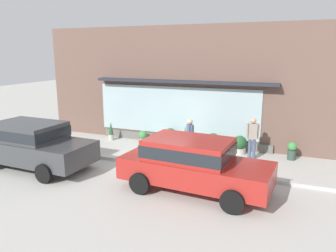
{
  "coord_description": "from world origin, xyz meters",
  "views": [
    {
      "loc": [
        4.79,
        -10.52,
        4.07
      ],
      "look_at": [
        0.04,
        1.2,
        1.21
      ],
      "focal_mm": 34.69,
      "sensor_mm": 36.0,
      "label": 1
    }
  ],
  "objects_px": {
    "pedestrian_with_handbag": "(190,136)",
    "parked_car_dark_gray": "(31,143)",
    "parked_car_red": "(192,162)",
    "potted_plant_low_front": "(292,150)",
    "potted_plant_window_right": "(170,136)",
    "potted_plant_corner_tall": "(111,131)",
    "potted_plant_doorstep": "(213,141)",
    "fire_hydrant": "(198,153)",
    "pedestrian_passerby": "(253,135)",
    "potted_plant_window_center": "(240,145)",
    "potted_plant_by_entrance": "(185,137)",
    "potted_plant_near_hydrant": "(143,136)"
  },
  "relations": [
    {
      "from": "pedestrian_with_handbag",
      "to": "parked_car_dark_gray",
      "type": "height_order",
      "value": "parked_car_dark_gray"
    },
    {
      "from": "parked_car_red",
      "to": "potted_plant_low_front",
      "type": "distance_m",
      "value": 5.02
    },
    {
      "from": "pedestrian_with_handbag",
      "to": "potted_plant_window_right",
      "type": "height_order",
      "value": "pedestrian_with_handbag"
    },
    {
      "from": "potted_plant_corner_tall",
      "to": "potted_plant_doorstep",
      "type": "bearing_deg",
      "value": 2.05
    },
    {
      "from": "fire_hydrant",
      "to": "potted_plant_doorstep",
      "type": "xyz_separation_m",
      "value": [
        0.05,
        2.0,
        -0.06
      ]
    },
    {
      "from": "fire_hydrant",
      "to": "potted_plant_window_right",
      "type": "bearing_deg",
      "value": 132.67
    },
    {
      "from": "parked_car_dark_gray",
      "to": "potted_plant_corner_tall",
      "type": "bearing_deg",
      "value": 83.79
    },
    {
      "from": "pedestrian_passerby",
      "to": "parked_car_red",
      "type": "height_order",
      "value": "pedestrian_passerby"
    },
    {
      "from": "pedestrian_with_handbag",
      "to": "potted_plant_corner_tall",
      "type": "relative_size",
      "value": 1.8
    },
    {
      "from": "potted_plant_doorstep",
      "to": "potted_plant_window_center",
      "type": "distance_m",
      "value": 1.13
    },
    {
      "from": "parked_car_dark_gray",
      "to": "potted_plant_by_entrance",
      "type": "distance_m",
      "value": 6.13
    },
    {
      "from": "pedestrian_with_handbag",
      "to": "potted_plant_doorstep",
      "type": "distance_m",
      "value": 1.55
    },
    {
      "from": "parked_car_red",
      "to": "potted_plant_near_hydrant",
      "type": "distance_m",
      "value": 5.75
    },
    {
      "from": "fire_hydrant",
      "to": "potted_plant_near_hydrant",
      "type": "relative_size",
      "value": 1.73
    },
    {
      "from": "parked_car_dark_gray",
      "to": "potted_plant_window_right",
      "type": "distance_m",
      "value": 5.84
    },
    {
      "from": "fire_hydrant",
      "to": "potted_plant_window_right",
      "type": "relative_size",
      "value": 1.24
    },
    {
      "from": "pedestrian_passerby",
      "to": "potted_plant_doorstep",
      "type": "relative_size",
      "value": 2.21
    },
    {
      "from": "parked_car_red",
      "to": "potted_plant_window_right",
      "type": "xyz_separation_m",
      "value": [
        -2.44,
        4.38,
        -0.49
      ]
    },
    {
      "from": "potted_plant_corner_tall",
      "to": "pedestrian_passerby",
      "type": "bearing_deg",
      "value": -3.48
    },
    {
      "from": "pedestrian_passerby",
      "to": "potted_plant_near_hydrant",
      "type": "bearing_deg",
      "value": -24.93
    },
    {
      "from": "potted_plant_by_entrance",
      "to": "potted_plant_corner_tall",
      "type": "height_order",
      "value": "potted_plant_by_entrance"
    },
    {
      "from": "pedestrian_passerby",
      "to": "potted_plant_by_entrance",
      "type": "bearing_deg",
      "value": -25.81
    },
    {
      "from": "pedestrian_passerby",
      "to": "potted_plant_window_center",
      "type": "relative_size",
      "value": 2.19
    },
    {
      "from": "fire_hydrant",
      "to": "parked_car_red",
      "type": "distance_m",
      "value": 2.36
    },
    {
      "from": "parked_car_red",
      "to": "potted_plant_window_center",
      "type": "height_order",
      "value": "parked_car_red"
    },
    {
      "from": "potted_plant_corner_tall",
      "to": "potted_plant_window_right",
      "type": "bearing_deg",
      "value": 5.75
    },
    {
      "from": "pedestrian_with_handbag",
      "to": "potted_plant_corner_tall",
      "type": "bearing_deg",
      "value": -145.56
    },
    {
      "from": "potted_plant_by_entrance",
      "to": "potted_plant_doorstep",
      "type": "distance_m",
      "value": 1.21
    },
    {
      "from": "pedestrian_with_handbag",
      "to": "pedestrian_passerby",
      "type": "height_order",
      "value": "pedestrian_passerby"
    },
    {
      "from": "potted_plant_window_right",
      "to": "potted_plant_by_entrance",
      "type": "distance_m",
      "value": 0.86
    },
    {
      "from": "fire_hydrant",
      "to": "potted_plant_by_entrance",
      "type": "height_order",
      "value": "potted_plant_by_entrance"
    },
    {
      "from": "pedestrian_with_handbag",
      "to": "potted_plant_low_front",
      "type": "height_order",
      "value": "pedestrian_with_handbag"
    },
    {
      "from": "potted_plant_window_center",
      "to": "parked_car_dark_gray",
      "type": "bearing_deg",
      "value": -146.23
    },
    {
      "from": "pedestrian_with_handbag",
      "to": "potted_plant_window_right",
      "type": "relative_size",
      "value": 2.06
    },
    {
      "from": "potted_plant_doorstep",
      "to": "parked_car_dark_gray",
      "type": "bearing_deg",
      "value": -140.97
    },
    {
      "from": "pedestrian_passerby",
      "to": "potted_plant_window_center",
      "type": "height_order",
      "value": "pedestrian_passerby"
    },
    {
      "from": "parked_car_dark_gray",
      "to": "parked_car_red",
      "type": "bearing_deg",
      "value": 4.19
    },
    {
      "from": "parked_car_red",
      "to": "potted_plant_near_hydrant",
      "type": "relative_size",
      "value": 8.33
    },
    {
      "from": "potted_plant_by_entrance",
      "to": "potted_plant_doorstep",
      "type": "xyz_separation_m",
      "value": [
        1.19,
        0.19,
        -0.09
      ]
    },
    {
      "from": "potted_plant_corner_tall",
      "to": "potted_plant_by_entrance",
      "type": "bearing_deg",
      "value": -0.15
    },
    {
      "from": "pedestrian_passerby",
      "to": "potted_plant_low_front",
      "type": "height_order",
      "value": "pedestrian_passerby"
    },
    {
      "from": "potted_plant_window_right",
      "to": "potted_plant_window_center",
      "type": "bearing_deg",
      "value": -2.69
    },
    {
      "from": "parked_car_red",
      "to": "potted_plant_window_right",
      "type": "distance_m",
      "value": 5.04
    },
    {
      "from": "potted_plant_by_entrance",
      "to": "potted_plant_window_center",
      "type": "distance_m",
      "value": 2.33
    },
    {
      "from": "pedestrian_passerby",
      "to": "potted_plant_corner_tall",
      "type": "xyz_separation_m",
      "value": [
        -6.61,
        0.4,
        -0.55
      ]
    },
    {
      "from": "pedestrian_passerby",
      "to": "potted_plant_doorstep",
      "type": "xyz_separation_m",
      "value": [
        -1.69,
        0.58,
        -0.56
      ]
    },
    {
      "from": "potted_plant_near_hydrant",
      "to": "potted_plant_corner_tall",
      "type": "relative_size",
      "value": 0.63
    },
    {
      "from": "potted_plant_near_hydrant",
      "to": "potted_plant_window_center",
      "type": "height_order",
      "value": "potted_plant_window_center"
    },
    {
      "from": "parked_car_red",
      "to": "potted_plant_corner_tall",
      "type": "xyz_separation_m",
      "value": [
        -5.36,
        4.08,
        -0.49
      ]
    },
    {
      "from": "pedestrian_with_handbag",
      "to": "potted_plant_near_hydrant",
      "type": "distance_m",
      "value": 3.13
    }
  ]
}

